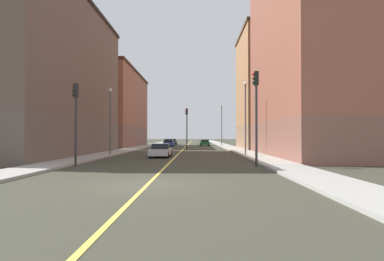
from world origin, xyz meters
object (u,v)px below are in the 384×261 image
Objects in this scene: building_left_near at (313,49)px; car_silver at (161,151)px; traffic_light_right_near at (76,112)px; traffic_light_median_far at (187,123)px; street_lamp_left_near at (245,111)px; street_lamp_right_near at (110,114)px; building_right_corner at (45,77)px; street_lamp_left_far at (222,121)px; building_left_mid at (270,90)px; traffic_light_left_near at (256,105)px; building_right_midblock at (114,109)px; car_black at (172,142)px; car_blue at (169,143)px; car_teal at (169,142)px; car_green at (205,143)px.

building_left_near is 17.71m from car_silver.
traffic_light_right_near is 0.90× the size of traffic_light_median_far.
street_lamp_right_near is (-13.80, 0.96, -0.26)m from street_lamp_left_near.
building_right_corner is at bearing 179.19° from street_lamp_left_near.
building_left_near is 2.66× the size of street_lamp_left_far.
building_left_mid is (0.00, 19.56, -1.39)m from building_left_near.
traffic_light_right_near is (-11.80, -0.00, -0.45)m from traffic_light_left_near.
building_right_midblock is 4.67× the size of traffic_light_right_near.
building_right_midblock is 3.15× the size of street_lamp_left_far.
street_lamp_left_far is at bearing 115.48° from building_left_mid.
car_silver is at bearing -166.05° from street_lamp_left_near.
car_black is at bearing 130.64° from street_lamp_left_far.
car_blue is at bearing -171.00° from street_lamp_left_far.
street_lamp_right_near is 36.42m from car_teal.
building_left_mid is 21.15m from car_green.
car_teal is (-2.50, 39.12, 0.05)m from car_silver.
car_blue is (-9.10, 42.43, -3.36)m from traffic_light_left_near.
car_green is (-9.71, 16.81, -8.39)m from building_left_mid.
car_blue is at bearing -84.45° from car_teal.
building_right_corner is 7.50m from street_lamp_right_near.
building_left_near is 14.69m from traffic_light_left_near.
traffic_light_left_near is 1.44× the size of car_blue.
street_lamp_left_far is at bearing -49.36° from car_black.
street_lamp_right_near is at bearing 5.92° from building_right_corner.
car_green is (17.03, 6.51, -6.33)m from building_right_midblock.
traffic_light_median_far is 17.25m from street_lamp_left_near.
building_left_mid is 15.57m from street_lamp_left_far.
car_black is at bearing 87.88° from car_teal.
street_lamp_right_near reaches higher than traffic_light_median_far.
building_left_near reaches higher than car_blue.
street_lamp_right_near is at bearing 94.37° from traffic_light_right_near.
building_left_near is 26.87m from building_right_corner.
car_silver is at bearing -97.63° from car_green.
building_left_near is at bearing -2.74° from building_right_corner.
car_blue is (-10.12, 30.53, -3.89)m from street_lamp_left_near.
building_left_mid reaches higher than street_lamp_left_far.
building_left_near reaches higher than traffic_light_right_near.
building_right_corner is 14.30m from car_silver.
building_right_midblock is 45.18m from traffic_light_left_near.
building_right_midblock reaches higher than traffic_light_median_far.
building_right_corner is 6.01× the size of car_teal.
building_left_mid is at bearing 11.20° from traffic_light_median_far.
traffic_light_left_near reaches higher than car_black.
car_blue is at bearing 104.64° from traffic_light_median_far.
car_teal is (-4.42, 21.03, -3.25)m from traffic_light_median_far.
street_lamp_left_near is at bearing -54.93° from building_right_midblock.
traffic_light_median_far reaches higher than car_teal.
street_lamp_left_near is 32.14m from street_lamp_left_far.
street_lamp_left_near reaches higher than car_black.
building_left_mid is 4.15× the size of car_teal.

